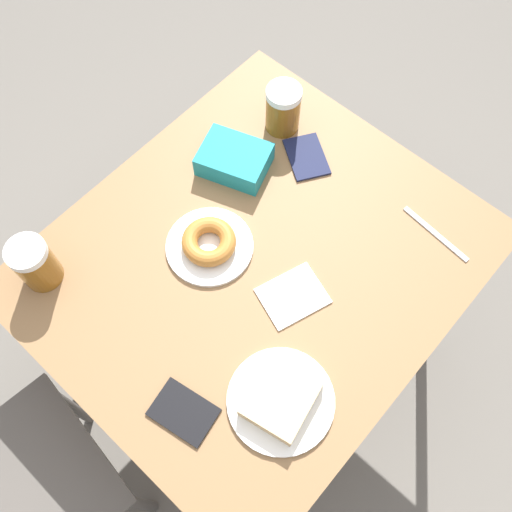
{
  "coord_description": "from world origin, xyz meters",
  "views": [
    {
      "loc": [
        -0.37,
        0.41,
        1.91
      ],
      "look_at": [
        0.0,
        0.0,
        0.76
      ],
      "focal_mm": 40.0,
      "sensor_mm": 36.0,
      "label": 1
    }
  ],
  "objects_px": {
    "passport_far_edge": "(307,157)",
    "blue_pouch": "(234,159)",
    "beer_mug_center": "(35,263)",
    "napkin_folded": "(293,296)",
    "passport_near_edge": "(184,412)",
    "plate_with_donut": "(209,244)",
    "beer_mug_left": "(283,109)",
    "fork": "(436,234)",
    "plate_with_cake": "(281,399)"
  },
  "relations": [
    {
      "from": "plate_with_donut",
      "to": "passport_far_edge",
      "type": "distance_m",
      "value": 0.34
    },
    {
      "from": "plate_with_donut",
      "to": "blue_pouch",
      "type": "height_order",
      "value": "blue_pouch"
    },
    {
      "from": "passport_far_edge",
      "to": "plate_with_cake",
      "type": "bearing_deg",
      "value": 124.72
    },
    {
      "from": "fork",
      "to": "passport_far_edge",
      "type": "distance_m",
      "value": 0.36
    },
    {
      "from": "beer_mug_left",
      "to": "beer_mug_center",
      "type": "bearing_deg",
      "value": 79.73
    },
    {
      "from": "napkin_folded",
      "to": "passport_far_edge",
      "type": "xyz_separation_m",
      "value": [
        0.21,
        -0.3,
        0.0
      ]
    },
    {
      "from": "plate_with_donut",
      "to": "passport_far_edge",
      "type": "bearing_deg",
      "value": -91.05
    },
    {
      "from": "plate_with_donut",
      "to": "beer_mug_left",
      "type": "height_order",
      "value": "beer_mug_left"
    },
    {
      "from": "napkin_folded",
      "to": "blue_pouch",
      "type": "bearing_deg",
      "value": -26.83
    },
    {
      "from": "beer_mug_left",
      "to": "passport_near_edge",
      "type": "height_order",
      "value": "beer_mug_left"
    },
    {
      "from": "plate_with_cake",
      "to": "fork",
      "type": "height_order",
      "value": "plate_with_cake"
    },
    {
      "from": "napkin_folded",
      "to": "passport_far_edge",
      "type": "height_order",
      "value": "passport_far_edge"
    },
    {
      "from": "blue_pouch",
      "to": "beer_mug_center",
      "type": "bearing_deg",
      "value": 76.74
    },
    {
      "from": "beer_mug_left",
      "to": "blue_pouch",
      "type": "height_order",
      "value": "beer_mug_left"
    },
    {
      "from": "plate_with_donut",
      "to": "passport_near_edge",
      "type": "xyz_separation_m",
      "value": [
        -0.22,
        0.3,
        -0.02
      ]
    },
    {
      "from": "plate_with_donut",
      "to": "fork",
      "type": "distance_m",
      "value": 0.52
    },
    {
      "from": "beer_mug_center",
      "to": "blue_pouch",
      "type": "distance_m",
      "value": 0.51
    },
    {
      "from": "passport_far_edge",
      "to": "blue_pouch",
      "type": "distance_m",
      "value": 0.18
    },
    {
      "from": "passport_near_edge",
      "to": "fork",
      "type": "bearing_deg",
      "value": -102.28
    },
    {
      "from": "beer_mug_left",
      "to": "passport_near_edge",
      "type": "relative_size",
      "value": 0.91
    },
    {
      "from": "beer_mug_center",
      "to": "fork",
      "type": "xyz_separation_m",
      "value": [
        -0.59,
        -0.67,
        -0.06
      ]
    },
    {
      "from": "napkin_folded",
      "to": "passport_near_edge",
      "type": "xyz_separation_m",
      "value": [
        0.0,
        0.34,
        0.0
      ]
    },
    {
      "from": "plate_with_cake",
      "to": "beer_mug_center",
      "type": "relative_size",
      "value": 1.72
    },
    {
      "from": "napkin_folded",
      "to": "passport_far_edge",
      "type": "relative_size",
      "value": 1.07
    },
    {
      "from": "napkin_folded",
      "to": "passport_near_edge",
      "type": "bearing_deg",
      "value": 89.82
    },
    {
      "from": "beer_mug_center",
      "to": "passport_near_edge",
      "type": "bearing_deg",
      "value": 179.34
    },
    {
      "from": "napkin_folded",
      "to": "passport_near_edge",
      "type": "height_order",
      "value": "passport_near_edge"
    },
    {
      "from": "fork",
      "to": "blue_pouch",
      "type": "bearing_deg",
      "value": 20.02
    },
    {
      "from": "napkin_folded",
      "to": "plate_with_cake",
      "type": "bearing_deg",
      "value": 124.19
    },
    {
      "from": "napkin_folded",
      "to": "beer_mug_left",
      "type": "bearing_deg",
      "value": -46.32
    },
    {
      "from": "plate_with_donut",
      "to": "blue_pouch",
      "type": "xyz_separation_m",
      "value": [
        0.11,
        -0.2,
        0.01
      ]
    },
    {
      "from": "plate_with_cake",
      "to": "blue_pouch",
      "type": "bearing_deg",
      "value": -37.92
    },
    {
      "from": "passport_far_edge",
      "to": "napkin_folded",
      "type": "bearing_deg",
      "value": 125.06
    },
    {
      "from": "napkin_folded",
      "to": "fork",
      "type": "distance_m",
      "value": 0.37
    },
    {
      "from": "plate_with_cake",
      "to": "passport_near_edge",
      "type": "height_order",
      "value": "plate_with_cake"
    },
    {
      "from": "plate_with_donut",
      "to": "napkin_folded",
      "type": "bearing_deg",
      "value": -170.91
    },
    {
      "from": "plate_with_cake",
      "to": "passport_far_edge",
      "type": "relative_size",
      "value": 1.43
    },
    {
      "from": "passport_near_edge",
      "to": "plate_with_donut",
      "type": "bearing_deg",
      "value": -54.14
    },
    {
      "from": "beer_mug_center",
      "to": "blue_pouch",
      "type": "height_order",
      "value": "beer_mug_center"
    },
    {
      "from": "fork",
      "to": "passport_far_edge",
      "type": "xyz_separation_m",
      "value": [
        0.36,
        0.03,
        0.0
      ]
    },
    {
      "from": "beer_mug_left",
      "to": "passport_near_edge",
      "type": "distance_m",
      "value": 0.75
    },
    {
      "from": "beer_mug_center",
      "to": "passport_far_edge",
      "type": "bearing_deg",
      "value": -110.04
    },
    {
      "from": "beer_mug_center",
      "to": "napkin_folded",
      "type": "xyz_separation_m",
      "value": [
        -0.45,
        -0.33,
        -0.06
      ]
    },
    {
      "from": "napkin_folded",
      "to": "beer_mug_center",
      "type": "bearing_deg",
      "value": 36.73
    },
    {
      "from": "plate_with_cake",
      "to": "blue_pouch",
      "type": "relative_size",
      "value": 1.14
    },
    {
      "from": "passport_far_edge",
      "to": "passport_near_edge",
      "type": "bearing_deg",
      "value": 108.31
    },
    {
      "from": "napkin_folded",
      "to": "passport_far_edge",
      "type": "distance_m",
      "value": 0.37
    },
    {
      "from": "plate_with_donut",
      "to": "fork",
      "type": "xyz_separation_m",
      "value": [
        -0.37,
        -0.37,
        -0.02
      ]
    },
    {
      "from": "napkin_folded",
      "to": "passport_near_edge",
      "type": "relative_size",
      "value": 1.18
    },
    {
      "from": "plate_with_donut",
      "to": "beer_mug_center",
      "type": "xyz_separation_m",
      "value": [
        0.23,
        0.3,
        0.05
      ]
    }
  ]
}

